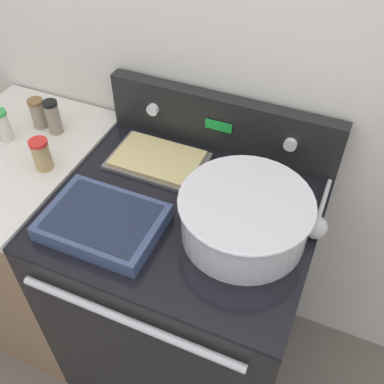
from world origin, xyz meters
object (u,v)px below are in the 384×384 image
(baking_tray, at_px, (158,160))
(ladle, at_px, (317,224))
(spice_jar_green_cap, at_px, (2,125))
(spice_jar_red_cap, at_px, (41,154))
(casserole_dish, at_px, (103,222))
(spice_jar_black_cap, at_px, (53,117))
(spice_jar_brown_cap, at_px, (38,113))
(mixing_bowl, at_px, (245,215))

(baking_tray, bearing_deg, ladle, -9.33)
(spice_jar_green_cap, bearing_deg, spice_jar_red_cap, -18.38)
(spice_jar_green_cap, bearing_deg, casserole_dish, -22.17)
(spice_jar_black_cap, height_order, spice_jar_brown_cap, spice_jar_black_cap)
(casserole_dish, bearing_deg, mixing_bowl, 20.08)
(casserole_dish, relative_size, spice_jar_green_cap, 2.90)
(mixing_bowl, height_order, ladle, mixing_bowl)
(mixing_bowl, height_order, baking_tray, mixing_bowl)
(spice_jar_red_cap, height_order, spice_jar_black_cap, spice_jar_black_cap)
(spice_jar_red_cap, bearing_deg, ladle, 5.84)
(mixing_bowl, height_order, spice_jar_black_cap, mixing_bowl)
(casserole_dish, relative_size, baking_tray, 1.05)
(spice_jar_black_cap, xyz_separation_m, spice_jar_brown_cap, (-0.07, 0.01, -0.01))
(ladle, relative_size, spice_jar_red_cap, 2.47)
(ladle, xyz_separation_m, spice_jar_green_cap, (-1.06, -0.02, 0.04))
(spice_jar_red_cap, distance_m, spice_jar_black_cap, 0.19)
(spice_jar_red_cap, relative_size, spice_jar_brown_cap, 0.99)
(casserole_dish, relative_size, spice_jar_brown_cap, 3.02)
(spice_jar_red_cap, bearing_deg, spice_jar_green_cap, 161.62)
(spice_jar_brown_cap, bearing_deg, casserole_dish, -35.37)
(casserole_dish, xyz_separation_m, spice_jar_brown_cap, (-0.44, 0.32, 0.04))
(spice_jar_brown_cap, bearing_deg, ladle, -5.18)
(spice_jar_red_cap, relative_size, spice_jar_green_cap, 0.95)
(spice_jar_black_cap, distance_m, spice_jar_brown_cap, 0.07)
(mixing_bowl, relative_size, spice_jar_red_cap, 3.39)
(mixing_bowl, xyz_separation_m, ladle, (0.18, 0.09, -0.05))
(spice_jar_black_cap, distance_m, spice_jar_green_cap, 0.17)
(ladle, bearing_deg, spice_jar_red_cap, -174.16)
(spice_jar_black_cap, bearing_deg, spice_jar_green_cap, -142.91)
(casserole_dish, distance_m, spice_jar_black_cap, 0.49)
(baking_tray, height_order, spice_jar_black_cap, spice_jar_black_cap)
(spice_jar_red_cap, relative_size, spice_jar_black_cap, 0.87)
(spice_jar_green_cap, bearing_deg, spice_jar_brown_cap, 58.92)
(spice_jar_black_cap, bearing_deg, casserole_dish, -39.42)
(mixing_bowl, bearing_deg, spice_jar_green_cap, 175.26)
(spice_jar_black_cap, bearing_deg, spice_jar_red_cap, -66.08)
(mixing_bowl, relative_size, spice_jar_black_cap, 2.96)
(baking_tray, distance_m, spice_jar_black_cap, 0.40)
(mixing_bowl, distance_m, spice_jar_black_cap, 0.76)
(mixing_bowl, height_order, spice_jar_brown_cap, mixing_bowl)
(spice_jar_red_cap, distance_m, spice_jar_brown_cap, 0.23)
(spice_jar_green_cap, bearing_deg, ladle, 0.94)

